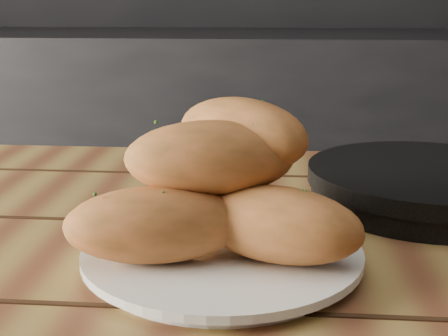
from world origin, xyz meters
TOP-DOWN VIEW (x-y plane):
  - counter at (0.00, 1.70)m, footprint 2.80×0.60m
  - plate at (0.21, 0.44)m, footprint 0.26×0.26m
  - bread_rolls at (0.21, 0.44)m, footprint 0.28×0.22m
  - skillet at (0.45, 0.64)m, footprint 0.42×0.29m

SIDE VIEW (x-z plane):
  - counter at x=0.00m, z-range 0.00..0.90m
  - plate at x=0.21m, z-range 0.75..0.77m
  - skillet at x=0.45m, z-range 0.75..0.80m
  - bread_rolls at x=0.21m, z-range 0.76..0.89m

